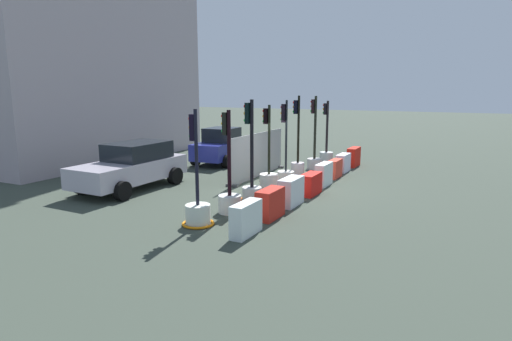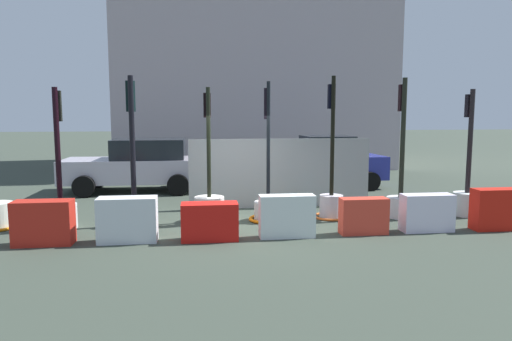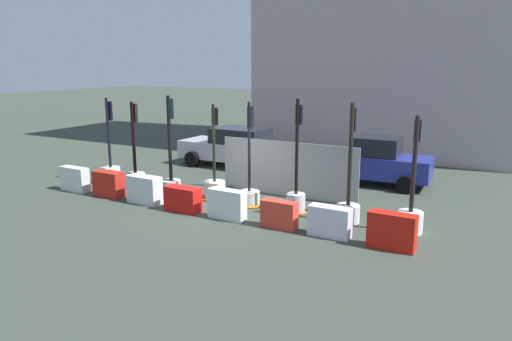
{
  "view_description": "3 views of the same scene",
  "coord_description": "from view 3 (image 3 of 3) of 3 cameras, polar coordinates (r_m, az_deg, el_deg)",
  "views": [
    {
      "loc": [
        -14.95,
        -6.04,
        3.73
      ],
      "look_at": [
        -2.21,
        0.26,
        1.0
      ],
      "focal_mm": 29.94,
      "sensor_mm": 36.0,
      "label": 1
    },
    {
      "loc": [
        -1.14,
        -10.43,
        2.54
      ],
      "look_at": [
        0.4,
        0.61,
        1.18
      ],
      "focal_mm": 32.65,
      "sensor_mm": 36.0,
      "label": 2
    },
    {
      "loc": [
        8.0,
        -12.52,
        4.46
      ],
      "look_at": [
        1.08,
        0.03,
        1.24
      ],
      "focal_mm": 33.76,
      "sensor_mm": 36.0,
      "label": 3
    }
  ],
  "objects": [
    {
      "name": "construction_barrier_5",
      "position": [
        13.28,
        2.77,
        -5.23
      ],
      "size": [
        1.01,
        0.39,
        0.77
      ],
      "color": "red",
      "rests_on": "ground_plane"
    },
    {
      "name": "construction_barrier_4",
      "position": [
        14.01,
        -3.44,
        -4.04
      ],
      "size": [
        1.15,
        0.39,
        0.88
      ],
      "color": "white",
      "rests_on": "ground_plane"
    },
    {
      "name": "construction_barrier_0",
      "position": [
        18.2,
        -20.68,
        -0.96
      ],
      "size": [
        1.14,
        0.39,
        0.87
      ],
      "color": "silver",
      "rests_on": "ground_plane"
    },
    {
      "name": "construction_barrier_2",
      "position": [
        15.97,
        -13.08,
        -2.23
      ],
      "size": [
        1.16,
        0.5,
        0.9
      ],
      "color": "silver",
      "rests_on": "ground_plane"
    },
    {
      "name": "car_blue_estate",
      "position": [
        18.45,
        14.21,
        0.99
      ],
      "size": [
        3.89,
        2.14,
        1.79
      ],
      "color": "navy",
      "rests_on": "ground_plane"
    },
    {
      "name": "construction_barrier_7",
      "position": [
        12.25,
        15.78,
        -6.92
      ],
      "size": [
        1.16,
        0.42,
        0.91
      ],
      "color": "red",
      "rests_on": "ground_plane"
    },
    {
      "name": "traffic_light_1",
      "position": [
        17.98,
        -14.09,
        -0.16
      ],
      "size": [
        0.69,
        0.69,
        3.12
      ],
      "color": "silver",
      "rests_on": "ground_plane"
    },
    {
      "name": "construction_barrier_1",
      "position": [
        17.06,
        -17.05,
        -1.55
      ],
      "size": [
        1.11,
        0.49,
        0.87
      ],
      "color": "red",
      "rests_on": "ground_plane"
    },
    {
      "name": "ground_plane",
      "position": [
        15.51,
        -3.55,
        -4.08
      ],
      "size": [
        120.0,
        120.0,
        0.0
      ],
      "primitive_type": "plane",
      "color": "#374136"
    },
    {
      "name": "traffic_light_4",
      "position": [
        15.36,
        -0.79,
        -2.52
      ],
      "size": [
        0.93,
        0.93,
        3.29
      ],
      "color": "silver",
      "rests_on": "ground_plane"
    },
    {
      "name": "traffic_light_7",
      "position": [
        13.52,
        17.88,
        -4.58
      ],
      "size": [
        0.67,
        0.67,
        3.14
      ],
      "color": "silver",
      "rests_on": "ground_plane"
    },
    {
      "name": "traffic_light_5",
      "position": [
        14.7,
        4.77,
        -2.6
      ],
      "size": [
        0.86,
        0.86,
        3.44
      ],
      "color": "silver",
      "rests_on": "ground_plane"
    },
    {
      "name": "car_silver_hatchback",
      "position": [
        21.05,
        -2.63,
        2.82
      ],
      "size": [
        4.62,
        2.31,
        1.72
      ],
      "color": "#B5AEBD",
      "rests_on": "ground_plane"
    },
    {
      "name": "construction_barrier_3",
      "position": [
        14.9,
        -8.66,
        -3.38
      ],
      "size": [
        1.15,
        0.5,
        0.76
      ],
      "color": "red",
      "rests_on": "ground_plane"
    },
    {
      "name": "traffic_light_6",
      "position": [
        13.95,
        10.91,
        -3.48
      ],
      "size": [
        0.67,
        0.67,
        3.4
      ],
      "color": "silver",
      "rests_on": "ground_plane"
    },
    {
      "name": "traffic_light_2",
      "position": [
        16.99,
        -10.03,
        -0.58
      ],
      "size": [
        0.85,
        0.85,
        3.39
      ],
      "color": "silver",
      "rests_on": "ground_plane"
    },
    {
      "name": "traffic_light_3",
      "position": [
        16.15,
        -4.92,
        -1.74
      ],
      "size": [
        0.96,
        0.96,
        3.15
      ],
      "color": "silver",
      "rests_on": "ground_plane"
    },
    {
      "name": "traffic_light_0",
      "position": [
        19.12,
        -16.81,
        0.07
      ],
      "size": [
        0.91,
        0.91,
        3.2
      ],
      "color": "silver",
      "rests_on": "ground_plane"
    },
    {
      "name": "site_fence_panel",
      "position": [
        16.31,
        3.75,
        0.02
      ],
      "size": [
        4.98,
        0.5,
        1.88
      ],
      "color": "#949999",
      "rests_on": "ground_plane"
    },
    {
      "name": "construction_barrier_6",
      "position": [
        12.77,
        8.72,
        -6.01
      ],
      "size": [
        1.12,
        0.43,
        0.81
      ],
      "color": "silver",
      "rests_on": "ground_plane"
    }
  ]
}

